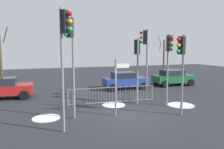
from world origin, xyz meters
The scene contains 17 objects.
ground_plane centered at (0.00, 0.00, 0.00)m, with size 60.00×60.00×0.00m, color #26282D.
traffic_light_foreground_left centered at (1.46, 2.18, 3.02)m, with size 0.35×0.57×4.12m.
traffic_light_mid_right centered at (2.50, -0.80, 3.07)m, with size 0.55×0.37×4.18m.
traffic_light_mid_left centered at (2.96, 0.97, 3.18)m, with size 0.34×0.57×4.34m.
traffic_light_rear_right centered at (-3.37, -1.19, 3.70)m, with size 0.48×0.46×5.08m.
traffic_light_rear_left centered at (2.32, 2.78, 3.47)m, with size 0.51×0.42×4.74m.
traffic_light_foreground_right centered at (-2.88, 0.46, 3.65)m, with size 0.52×0.42×4.99m.
direction_sign_post centered at (-0.60, 0.27, 1.66)m, with size 0.79×0.09×2.95m.
pedestrian_guard_railing centered at (-0.01, 2.65, 0.55)m, with size 5.58×0.41×1.07m.
car_red_mid centered at (-6.68, 6.48, 0.77)m, with size 3.85×2.01×1.47m.
car_blue_near centered at (2.74, 7.11, 0.77)m, with size 3.85×2.01×1.47m.
car_green_trailing centered at (7.76, 7.34, 0.77)m, with size 3.87×2.06×1.47m.
bare_tree_left centered at (-7.72, 13.47, 2.48)m, with size 1.71×1.64×5.56m.
bare_tree_centre centered at (13.05, 17.32, 2.54)m, with size 1.34×1.41×5.34m.
snow_patch_kerb centered at (3.88, 0.90, 0.01)m, with size 1.60×1.60×0.01m, color silver.
snow_patch_island centered at (-4.09, 1.02, 0.01)m, with size 1.39×1.39×0.01m, color white.
snow_patch_verge centered at (-0.02, 2.32, 0.01)m, with size 1.43×1.43×0.01m, color white.
Camera 1 is at (-4.47, -10.05, 3.48)m, focal length 34.90 mm.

